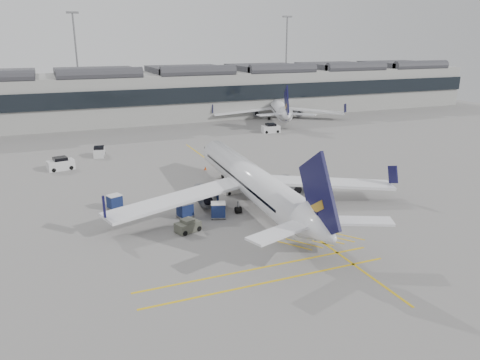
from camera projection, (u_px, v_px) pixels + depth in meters
name	position (u px, v px, depth m)	size (l,w,h in m)	color
ground	(201.00, 230.00, 48.58)	(220.00, 220.00, 0.00)	gray
terminal	(107.00, 95.00, 110.40)	(200.00, 20.45, 12.40)	#9E9E99
light_masts	(90.00, 57.00, 119.81)	(113.00, 0.60, 25.45)	slate
apron_markings	(251.00, 191.00, 61.08)	(0.25, 60.00, 0.01)	gold
airliner_main	(253.00, 182.00, 54.71)	(35.12, 38.44, 10.21)	white
airliner_far	(278.00, 107.00, 115.12)	(31.10, 34.47, 9.56)	white
belt_loader	(235.00, 188.00, 60.36)	(4.52, 1.99, 1.80)	silver
baggage_cart_a	(218.00, 210.00, 51.53)	(2.05, 1.86, 1.78)	gray
baggage_cart_b	(185.00, 209.00, 51.76)	(1.95, 1.75, 1.73)	gray
baggage_cart_c	(212.00, 197.00, 55.48)	(2.20, 1.98, 1.93)	gray
baggage_cart_d	(115.00, 201.00, 54.33)	(1.97, 1.80, 1.70)	gray
ramp_agent_a	(201.00, 196.00, 56.19)	(0.68, 0.45, 1.87)	orange
ramp_agent_b	(211.00, 195.00, 56.54)	(0.87, 0.68, 1.79)	#DE540B
pushback_tug	(188.00, 226.00, 47.97)	(2.84, 2.25, 1.39)	#4A4B40
safety_cone_nose	(205.00, 168.00, 70.65)	(0.39, 0.39, 0.55)	#F24C0A
safety_cone_engine	(279.00, 195.00, 58.57)	(0.41, 0.41, 0.56)	#F24C0A
service_van_left	(61.00, 164.00, 70.56)	(4.11, 2.62, 1.96)	silver
service_van_mid	(99.00, 152.00, 78.57)	(2.30, 3.63, 1.73)	silver
service_van_right	(271.00, 129.00, 98.46)	(3.90, 2.20, 1.92)	silver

